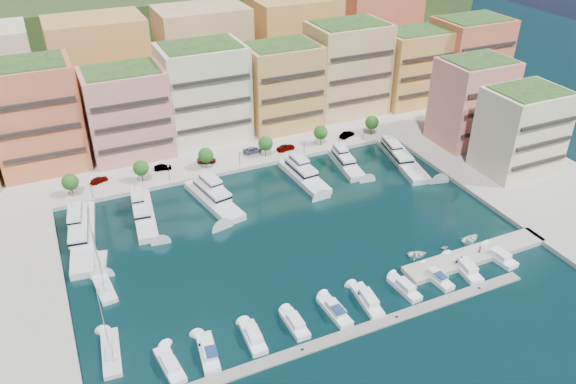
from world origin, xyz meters
The scene contains 61 objects.
ground centered at (0.00, 0.00, 0.00)m, with size 400.00×400.00×0.00m, color black.
north_quay centered at (0.00, 62.00, 0.00)m, with size 220.00×64.00×2.00m, color #9E998E.
east_quay centered at (62.00, -8.00, 0.00)m, with size 34.00×76.00×2.00m, color #9E998E.
hillside centered at (0.00, 110.00, 0.00)m, with size 240.00×40.00×58.00m, color #203114.
south_pontoon centered at (-3.00, -30.00, 0.00)m, with size 72.00×2.20×0.35m, color gray.
finger_pier centered at (30.00, -22.00, 0.00)m, with size 32.00×5.00×2.00m, color #9E998E.
apartment_1 centered at (-44.00, 51.99, 14.31)m, with size 20.00×16.50×26.80m.
apartment_2 centered at (-23.00, 49.99, 12.31)m, with size 20.00×15.50×22.80m.
apartment_3 centered at (-2.00, 51.99, 13.81)m, with size 22.00×16.50×25.80m.
apartment_4 centered at (20.00, 49.99, 12.81)m, with size 20.00×15.50×23.80m.
apartment_5 centered at (42.00, 51.99, 14.31)m, with size 22.00×16.50×26.80m.
apartment_6 centered at (64.00, 49.99, 12.31)m, with size 20.00×15.50×22.80m.
apartment_7 centered at (84.00, 47.99, 13.31)m, with size 22.00×16.50×24.80m.
apartment_east_a centered at (62.00, 19.99, 12.31)m, with size 18.00×14.50×22.80m.
apartment_east_b centered at (62.00, 1.99, 11.31)m, with size 18.00×14.50×20.80m.
backblock_1 centered at (-25.00, 74.00, 16.00)m, with size 26.00×18.00×30.00m, color #C28848.
backblock_2 centered at (5.00, 74.00, 16.00)m, with size 26.00×18.00×30.00m, color #DEBB75.
backblock_3 centered at (35.00, 74.00, 16.00)m, with size 26.00×18.00×30.00m, color #B98443.
backblock_4 centered at (65.00, 74.00, 16.00)m, with size 26.00×18.00×30.00m, color #BE743F.
tree_0 centered at (-40.00, 33.50, 4.74)m, with size 3.80×3.80×5.65m.
tree_1 centered at (-24.00, 33.50, 4.74)m, with size 3.80×3.80×5.65m.
tree_2 centered at (-8.00, 33.50, 4.74)m, with size 3.80×3.80×5.65m.
tree_3 centered at (8.00, 33.50, 4.74)m, with size 3.80×3.80×5.65m.
tree_4 centered at (24.00, 33.50, 4.74)m, with size 3.80×3.80×5.65m.
tree_5 centered at (40.00, 33.50, 4.74)m, with size 3.80×3.80×5.65m.
lamppost_0 centered at (-36.00, 31.20, 3.83)m, with size 0.30×0.30×4.20m.
lamppost_1 centered at (-18.00, 31.20, 3.83)m, with size 0.30×0.30×4.20m.
lamppost_2 centered at (0.00, 31.20, 3.83)m, with size 0.30×0.30×4.20m.
lamppost_3 centered at (18.00, 31.20, 3.83)m, with size 0.30×0.30×4.20m.
lamppost_4 centered at (36.00, 31.20, 3.83)m, with size 0.30×0.30×4.20m.
yacht_0 centered at (-40.01, 17.06, 1.21)m, with size 8.03×26.44×7.30m.
yacht_1 centered at (-26.82, 19.74, 1.09)m, with size 6.45×20.45×7.30m.
yacht_2 centered at (-11.01, 19.63, 1.21)m, with size 8.73×21.05×7.30m.
yacht_4 centered at (12.49, 20.56, 1.09)m, with size 6.11×18.60×7.30m.
yacht_5 centered at (25.16, 21.83, 1.21)m, with size 6.13×16.07×7.30m.
yacht_6 centered at (39.60, 18.23, 1.21)m, with size 9.34×24.01×7.30m.
cruiser_0 centered at (-32.18, -24.59, 0.55)m, with size 3.50×8.40×2.55m.
cruiser_1 centered at (-26.01, -24.61, 0.57)m, with size 3.60×8.77×2.66m.
cruiser_2 centered at (-18.28, -24.58, 0.55)m, with size 2.99×7.69×2.55m.
cruiser_3 centered at (-10.75, -24.58, 0.55)m, with size 2.61×7.28×2.55m.
cruiser_4 centered at (-3.15, -24.61, 0.57)m, with size 2.99×8.49×2.66m.
cruiser_5 centered at (3.42, -24.60, 0.55)m, with size 3.35×9.27×2.55m.
cruiser_6 centered at (11.34, -24.58, 0.55)m, with size 2.97×7.67×2.55m.
cruiser_7 centered at (18.46, -24.60, 0.57)m, with size 3.05×7.84×2.66m.
cruiser_8 centered at (25.25, -24.60, 0.55)m, with size 3.95×9.05×2.55m.
cruiser_9 centered at (33.59, -24.58, 0.55)m, with size 3.69×7.76×2.55m.
sailboat_2 centered at (-38.40, 5.93, 0.32)m, with size 4.32×8.11×13.20m.
sailboat_0 centered at (-40.05, -18.17, 0.31)m, with size 3.81×10.54×13.20m.
sailboat_1 centered at (-38.55, -1.95, 0.31)m, with size 3.53×8.69×13.20m.
tender_2 centered at (32.76, -17.26, 0.45)m, with size 3.09×4.32×0.90m, color white.
tender_3 centered at (34.29, -16.54, 0.41)m, with size 1.35×1.56×0.82m, color beige.
tender_0 centered at (19.69, -16.96, 0.40)m, with size 2.79×3.91×0.81m, color silver.
tender_1 centered at (25.93, -17.42, 0.45)m, with size 1.46×1.70×0.89m, color beige.
car_0 centered at (-33.64, 37.47, 1.74)m, with size 1.76×4.37×1.49m, color gray.
car_1 centered at (-18.21, 37.35, 1.70)m, with size 1.47×4.22×1.39m, color gray.
car_2 centered at (-7.04, 36.65, 1.67)m, with size 2.23×4.84×1.35m, color gray.
car_3 centered at (5.60, 36.86, 1.75)m, with size 2.10×5.17×1.50m, color gray.
car_4 centered at (14.21, 34.56, 1.86)m, with size 2.03×5.05×1.72m, color gray.
car_5 centered at (33.04, 34.94, 1.79)m, with size 1.68×4.81×1.58m, color gray.
person_0 centered at (25.24, -23.18, 1.78)m, with size 0.57×0.37×1.56m, color #252E4B.
person_1 centered at (30.52, -22.18, 1.76)m, with size 0.74×0.58×1.52m, color brown.
Camera 1 is at (-40.61, -87.39, 68.35)m, focal length 35.00 mm.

